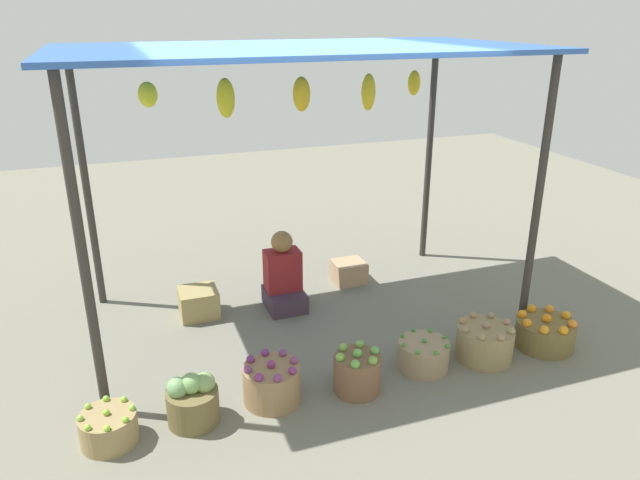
{
  "coord_description": "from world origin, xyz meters",
  "views": [
    {
      "loc": [
        -1.54,
        -4.82,
        2.74
      ],
      "look_at": [
        0.0,
        -0.5,
        0.95
      ],
      "focal_mm": 33.33,
      "sensor_mm": 36.0,
      "label": 1
    }
  ],
  "objects_px": {
    "vendor_person": "(283,279)",
    "basket_green_apples": "(357,372)",
    "basket_limes": "(109,428)",
    "basket_potatoes": "(485,342)",
    "wooden_crate_near_vendor": "(349,272)",
    "basket_purple_onions": "(272,383)",
    "basket_oranges": "(545,333)",
    "basket_cabbages": "(193,401)",
    "basket_green_chilies": "(423,355)",
    "wooden_crate_stacked_rear": "(199,302)"
  },
  "relations": [
    {
      "from": "basket_green_apples",
      "to": "vendor_person",
      "type": "bearing_deg",
      "value": 95.2
    },
    {
      "from": "basket_limes",
      "to": "basket_cabbages",
      "type": "height_order",
      "value": "basket_cabbages"
    },
    {
      "from": "basket_green_apples",
      "to": "wooden_crate_stacked_rear",
      "type": "bearing_deg",
      "value": 120.62
    },
    {
      "from": "vendor_person",
      "to": "basket_limes",
      "type": "xyz_separation_m",
      "value": [
        -1.67,
        -1.5,
        -0.19
      ]
    },
    {
      "from": "basket_green_apples",
      "to": "wooden_crate_near_vendor",
      "type": "height_order",
      "value": "basket_green_apples"
    },
    {
      "from": "basket_cabbages",
      "to": "wooden_crate_near_vendor",
      "type": "relative_size",
      "value": 1.18
    },
    {
      "from": "basket_green_chilies",
      "to": "wooden_crate_near_vendor",
      "type": "height_order",
      "value": "basket_green_chilies"
    },
    {
      "from": "vendor_person",
      "to": "basket_purple_onions",
      "type": "bearing_deg",
      "value": -109.72
    },
    {
      "from": "basket_limes",
      "to": "basket_green_apples",
      "type": "height_order",
      "value": "basket_green_apples"
    },
    {
      "from": "wooden_crate_stacked_rear",
      "to": "basket_limes",
      "type": "bearing_deg",
      "value": -118.1
    },
    {
      "from": "vendor_person",
      "to": "basket_potatoes",
      "type": "relative_size",
      "value": 1.66
    },
    {
      "from": "basket_oranges",
      "to": "wooden_crate_near_vendor",
      "type": "height_order",
      "value": "basket_oranges"
    },
    {
      "from": "basket_limes",
      "to": "basket_oranges",
      "type": "height_order",
      "value": "basket_oranges"
    },
    {
      "from": "basket_green_apples",
      "to": "basket_potatoes",
      "type": "height_order",
      "value": "basket_green_apples"
    },
    {
      "from": "vendor_person",
      "to": "wooden_crate_near_vendor",
      "type": "distance_m",
      "value": 0.89
    },
    {
      "from": "basket_limes",
      "to": "basket_oranges",
      "type": "bearing_deg",
      "value": 0.48
    },
    {
      "from": "basket_green_apples",
      "to": "basket_limes",
      "type": "bearing_deg",
      "value": 179.44
    },
    {
      "from": "basket_cabbages",
      "to": "basket_potatoes",
      "type": "xyz_separation_m",
      "value": [
        2.42,
        0.02,
        -0.02
      ]
    },
    {
      "from": "wooden_crate_near_vendor",
      "to": "basket_cabbages",
      "type": "bearing_deg",
      "value": -136.99
    },
    {
      "from": "basket_limes",
      "to": "basket_purple_onions",
      "type": "xyz_separation_m",
      "value": [
        1.16,
        0.08,
        0.04
      ]
    },
    {
      "from": "vendor_person",
      "to": "basket_green_apples",
      "type": "height_order",
      "value": "vendor_person"
    },
    {
      "from": "basket_potatoes",
      "to": "basket_oranges",
      "type": "bearing_deg",
      "value": -1.17
    },
    {
      "from": "basket_green_chilies",
      "to": "basket_oranges",
      "type": "height_order",
      "value": "basket_oranges"
    },
    {
      "from": "basket_limes",
      "to": "wooden_crate_stacked_rear",
      "type": "distance_m",
      "value": 1.81
    },
    {
      "from": "basket_limes",
      "to": "wooden_crate_near_vendor",
      "type": "height_order",
      "value": "basket_limes"
    },
    {
      "from": "basket_limes",
      "to": "basket_purple_onions",
      "type": "height_order",
      "value": "basket_purple_onions"
    },
    {
      "from": "vendor_person",
      "to": "basket_potatoes",
      "type": "bearing_deg",
      "value": -47.85
    },
    {
      "from": "basket_green_apples",
      "to": "basket_purple_onions",
      "type": "bearing_deg",
      "value": 171.81
    },
    {
      "from": "basket_limes",
      "to": "wooden_crate_near_vendor",
      "type": "relative_size",
      "value": 1.16
    },
    {
      "from": "basket_green_apples",
      "to": "basket_green_chilies",
      "type": "distance_m",
      "value": 0.64
    },
    {
      "from": "basket_potatoes",
      "to": "wooden_crate_near_vendor",
      "type": "xyz_separation_m",
      "value": [
        -0.5,
        1.77,
        -0.03
      ]
    },
    {
      "from": "basket_limes",
      "to": "basket_green_chilies",
      "type": "bearing_deg",
      "value": 1.97
    },
    {
      "from": "basket_purple_onions",
      "to": "basket_oranges",
      "type": "xyz_separation_m",
      "value": [
        2.43,
        -0.05,
        -0.02
      ]
    },
    {
      "from": "wooden_crate_near_vendor",
      "to": "basket_green_chilies",
      "type": "bearing_deg",
      "value": -91.7
    },
    {
      "from": "basket_purple_onions",
      "to": "wooden_crate_stacked_rear",
      "type": "distance_m",
      "value": 1.55
    },
    {
      "from": "vendor_person",
      "to": "basket_limes",
      "type": "distance_m",
      "value": 2.25
    },
    {
      "from": "basket_purple_onions",
      "to": "basket_potatoes",
      "type": "relative_size",
      "value": 0.91
    },
    {
      "from": "basket_purple_onions",
      "to": "basket_green_apples",
      "type": "xyz_separation_m",
      "value": [
        0.65,
        -0.09,
        0.01
      ]
    },
    {
      "from": "basket_green_apples",
      "to": "wooden_crate_near_vendor",
      "type": "relative_size",
      "value": 1.1
    },
    {
      "from": "basket_green_chilies",
      "to": "wooden_crate_near_vendor",
      "type": "xyz_separation_m",
      "value": [
        0.05,
        1.73,
        -0.0
      ]
    },
    {
      "from": "vendor_person",
      "to": "basket_oranges",
      "type": "distance_m",
      "value": 2.42
    },
    {
      "from": "basket_oranges",
      "to": "basket_cabbages",
      "type": "bearing_deg",
      "value": -179.91
    },
    {
      "from": "basket_potatoes",
      "to": "vendor_person",
      "type": "bearing_deg",
      "value": 132.15
    },
    {
      "from": "vendor_person",
      "to": "basket_green_apples",
      "type": "distance_m",
      "value": 1.53
    },
    {
      "from": "vendor_person",
      "to": "basket_green_apples",
      "type": "relative_size",
      "value": 2.14
    },
    {
      "from": "basket_oranges",
      "to": "wooden_crate_stacked_rear",
      "type": "xyz_separation_m",
      "value": [
        -2.74,
        1.56,
        0.01
      ]
    },
    {
      "from": "basket_potatoes",
      "to": "basket_purple_onions",
      "type": "bearing_deg",
      "value": 178.97
    },
    {
      "from": "basket_cabbages",
      "to": "wooden_crate_stacked_rear",
      "type": "distance_m",
      "value": 1.59
    },
    {
      "from": "basket_cabbages",
      "to": "basket_green_apples",
      "type": "bearing_deg",
      "value": -2.0
    },
    {
      "from": "basket_green_apples",
      "to": "basket_cabbages",
      "type": "bearing_deg",
      "value": 178.0
    }
  ]
}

